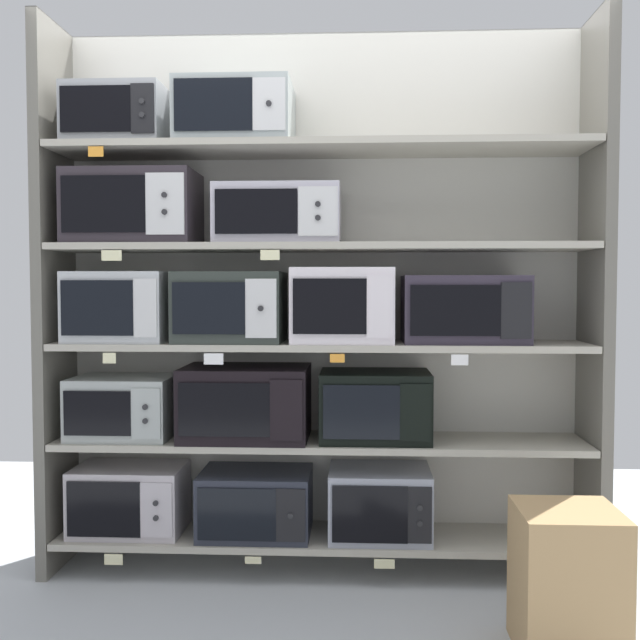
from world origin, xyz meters
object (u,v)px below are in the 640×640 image
microwave_12 (118,117)px  microwave_1 (256,502)px  microwave_0 (130,499)px  microwave_2 (380,502)px  microwave_4 (246,402)px  microwave_13 (236,115)px  microwave_3 (124,407)px  microwave_9 (464,309)px  shipping_carton (567,581)px  microwave_5 (375,406)px  microwave_7 (231,307)px  microwave_6 (121,307)px  microwave_10 (134,208)px  microwave_8 (343,305)px  microwave_11 (278,215)px

microwave_12 → microwave_1: bearing=-0.0°
microwave_0 → microwave_2: 1.16m
microwave_4 → microwave_13: bearing=-179.4°
microwave_3 → microwave_9: 1.62m
shipping_carton → microwave_9: bearing=110.7°
microwave_5 → microwave_3: bearing=180.0°
microwave_7 → microwave_12: size_ratio=1.09×
microwave_1 → microwave_7: size_ratio=1.05×
microwave_2 → microwave_13: 1.87m
microwave_6 → microwave_10: (0.06, 0.00, 0.45)m
microwave_8 → microwave_0: bearing=-180.0°
microwave_11 → microwave_4: bearing=179.9°
microwave_0 → microwave_8: microwave_8 is taller
microwave_12 → microwave_5: bearing=0.0°
microwave_2 → microwave_6: microwave_6 is taller
microwave_9 → microwave_11: size_ratio=0.98×
microwave_2 → microwave_6: 1.48m
microwave_1 → microwave_3: (-0.61, 0.00, 0.44)m
microwave_5 → microwave_13: (-0.63, -0.00, 1.31)m
microwave_6 → microwave_8: bearing=0.0°
microwave_7 → microwave_0: bearing=-179.9°
microwave_8 → microwave_11: 0.50m
microwave_11 → shipping_carton: bearing=-33.2°
microwave_12 → microwave_4: bearing=0.0°
microwave_2 → microwave_9: 0.96m
microwave_2 → microwave_9: (0.37, 0.00, 0.88)m
microwave_12 → microwave_9: bearing=0.0°
microwave_1 → microwave_5: 0.71m
microwave_5 → microwave_10: bearing=180.0°
microwave_6 → microwave_13: size_ratio=0.88×
microwave_4 → microwave_11: size_ratio=1.02×
microwave_1 → microwave_5: microwave_5 is taller
microwave_13 → microwave_5: bearing=0.0°
microwave_3 → microwave_4: 0.57m
microwave_6 → microwave_11: 0.84m
microwave_5 → microwave_8: 0.48m
microwave_0 → microwave_3: bearing=179.0°
microwave_8 → microwave_10: (-0.95, -0.00, 0.44)m
microwave_0 → microwave_13: microwave_13 is taller
microwave_9 → microwave_11: (-0.83, -0.00, 0.42)m
microwave_10 → microwave_5: bearing=-0.0°
microwave_3 → microwave_1: bearing=-0.0°
microwave_8 → microwave_5: bearing=-0.1°
microwave_2 → shipping_carton: size_ratio=0.88×
microwave_5 → microwave_12: (-1.17, -0.00, 1.31)m
microwave_1 → microwave_6: (-0.62, 0.00, 0.90)m
microwave_2 → microwave_7: microwave_7 is taller
microwave_5 → microwave_7: 0.79m
microwave_5 → microwave_13: size_ratio=0.98×
microwave_7 → microwave_9: size_ratio=0.88×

